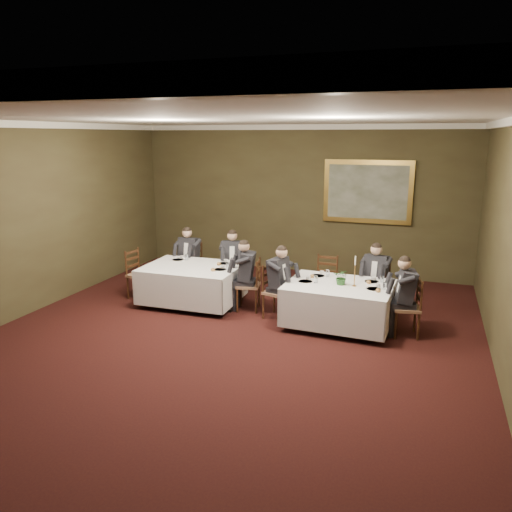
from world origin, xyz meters
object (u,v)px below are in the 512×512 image
Objects in this scene: chair_main_endright at (406,319)px; chair_sec_backright at (233,279)px; diner_sec_backright at (233,269)px; diner_main_backright at (376,287)px; chair_sec_endleft at (140,284)px; centerpiece at (342,276)px; chair_main_backleft at (324,292)px; chair_sec_endright at (249,295)px; chair_main_endleft at (277,302)px; diner_main_endright at (407,306)px; diner_sec_endright at (248,284)px; diner_main_endleft at (277,291)px; diner_sec_backleft at (190,265)px; table_main at (339,301)px; chair_sec_backleft at (191,275)px; table_second at (192,282)px; candlestick at (355,275)px; chair_main_backright at (375,298)px; painting at (368,192)px.

chair_sec_backright is (-3.60, 1.27, 0.00)m from chair_main_endright.
diner_main_backright is at bearing 158.89° from diner_sec_backright.
centerpiece is at bearing 95.15° from chair_sec_endleft.
chair_sec_endleft is at bearing 20.07° from diner_main_backright.
chair_main_endright is 5.27m from chair_sec_endleft.
chair_sec_backright is at bearing -5.46° from chair_main_backleft.
chair_main_endleft is at bearing -120.60° from chair_sec_endright.
diner_main_endright is 1.00× the size of diner_sec_endright.
diner_sec_backright is at bearing -116.78° from diner_main_endleft.
table_main is at bearing 165.64° from diner_sec_backleft.
table_main is 1.38× the size of diner_sec_backleft.
table_second is at bearing 123.30° from chair_sec_backleft.
diner_main_endleft is 1.00× the size of diner_sec_endright.
chair_sec_endright is at bearing -95.57° from diner_main_endleft.
diner_sec_endright reaches higher than candlestick.
chair_main_backleft is 0.74× the size of diner_main_endleft.
diner_sec_endright is at bearing 72.76° from chair_main_endright.
chair_main_endright and chair_sec_backleft have the same top height.
chair_main_backleft is at bearing 15.50° from table_second.
diner_sec_backleft is at bearing 119.02° from table_second.
chair_main_backright is at bearing 131.46° from diner_main_endleft.
chair_main_backright is 3.01m from chair_sec_backright.
table_second is 1.89× the size of chair_sec_backright.
chair_main_backright is 1.87m from chair_main_endleft.
chair_main_endright is 1.00× the size of chair_sec_backright.
diner_sec_backleft is 2.49× the size of candlestick.
chair_main_backleft is (-0.44, 0.95, -0.17)m from table_main.
chair_main_endright is 0.23m from diner_main_endright.
candlestick reaches higher than chair_main_endleft.
chair_sec_endright is 0.50× the size of painting.
chair_sec_backright is at bearing 155.28° from candlestick.
diner_main_endleft is 2.59m from diner_sec_backleft.
chair_sec_endleft is at bearing 176.51° from centerpiece.
diner_main_endleft is at bearing -120.01° from diner_sec_endright.
diner_main_backright is 1.06m from candlestick.
chair_main_endleft is at bearing 176.51° from candlestick.
candlestick is at bearing -5.10° from table_second.
chair_sec_backleft is 1.17m from chair_sec_endleft.
chair_main_backleft is 1.00× the size of chair_sec_backright.
chair_main_backleft is (2.50, 0.69, -0.17)m from table_second.
painting reaches higher than diner_sec_backright.
diner_main_endright is at bearing 101.59° from chair_main_endleft.
diner_sec_endright is (-0.64, 0.23, 0.00)m from diner_main_endleft.
chair_main_endright is (2.28, -0.10, 0.00)m from chair_main_endleft.
chair_main_endright is 3.82m from chair_sec_backright.
chair_sec_endleft is (-1.66, -0.99, 0.00)m from chair_sec_backright.
chair_main_endleft is (-1.14, 0.05, -0.17)m from table_main.
table_second is 3.52m from diner_main_backright.
painting is (2.46, 2.13, 1.49)m from diner_sec_backright.
diner_main_backright is 1.35× the size of chair_main_endright.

